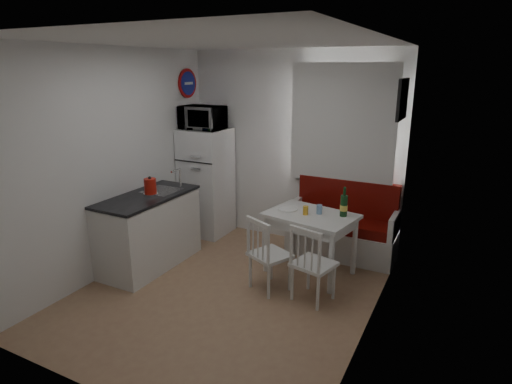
% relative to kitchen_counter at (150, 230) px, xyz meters
% --- Properties ---
extents(floor, '(3.00, 3.50, 0.02)m').
position_rel_kitchen_counter_xyz_m(floor, '(1.20, -0.16, -0.46)').
color(floor, '#9C7153').
rests_on(floor, ground).
extents(ceiling, '(3.00, 3.50, 0.02)m').
position_rel_kitchen_counter_xyz_m(ceiling, '(1.20, -0.16, 2.14)').
color(ceiling, white).
rests_on(ceiling, wall_back).
extents(wall_back, '(3.00, 0.02, 2.60)m').
position_rel_kitchen_counter_xyz_m(wall_back, '(1.20, 1.59, 0.84)').
color(wall_back, white).
rests_on(wall_back, floor).
extents(wall_front, '(3.00, 0.02, 2.60)m').
position_rel_kitchen_counter_xyz_m(wall_front, '(1.20, -1.91, 0.84)').
color(wall_front, white).
rests_on(wall_front, floor).
extents(wall_left, '(0.02, 3.50, 2.60)m').
position_rel_kitchen_counter_xyz_m(wall_left, '(-0.30, -0.16, 0.84)').
color(wall_left, white).
rests_on(wall_left, floor).
extents(wall_right, '(0.02, 3.50, 2.60)m').
position_rel_kitchen_counter_xyz_m(wall_right, '(2.70, -0.16, 0.84)').
color(wall_right, white).
rests_on(wall_right, floor).
extents(window, '(1.22, 0.06, 1.47)m').
position_rel_kitchen_counter_xyz_m(window, '(1.90, 1.56, 1.17)').
color(window, silver).
rests_on(window, wall_back).
extents(curtain, '(1.35, 0.02, 1.50)m').
position_rel_kitchen_counter_xyz_m(curtain, '(1.90, 1.49, 1.22)').
color(curtain, silver).
rests_on(curtain, wall_back).
extents(kitchen_counter, '(0.62, 1.32, 1.16)m').
position_rel_kitchen_counter_xyz_m(kitchen_counter, '(0.00, 0.00, 0.00)').
color(kitchen_counter, silver).
rests_on(kitchen_counter, floor).
extents(wall_sign, '(0.03, 0.40, 0.40)m').
position_rel_kitchen_counter_xyz_m(wall_sign, '(-0.27, 1.29, 1.69)').
color(wall_sign, navy).
rests_on(wall_sign, wall_left).
extents(picture_frame, '(0.04, 0.52, 0.42)m').
position_rel_kitchen_counter_xyz_m(picture_frame, '(2.67, 0.94, 1.59)').
color(picture_frame, black).
rests_on(picture_frame, wall_right).
extents(bench, '(1.37, 0.53, 0.98)m').
position_rel_kitchen_counter_xyz_m(bench, '(2.02, 1.36, -0.13)').
color(bench, silver).
rests_on(bench, floor).
extents(dining_table, '(1.09, 0.86, 0.74)m').
position_rel_kitchen_counter_xyz_m(dining_table, '(1.82, 0.69, 0.20)').
color(dining_table, silver).
rests_on(dining_table, floor).
extents(chair_left, '(0.52, 0.52, 0.45)m').
position_rel_kitchen_counter_xyz_m(chair_left, '(1.57, 0.03, 0.06)').
color(chair_left, silver).
rests_on(chair_left, floor).
extents(chair_right, '(0.48, 0.46, 0.45)m').
position_rel_kitchen_counter_xyz_m(chair_right, '(2.07, 0.03, 0.07)').
color(chair_right, silver).
rests_on(chair_right, floor).
extents(fridge, '(0.61, 0.61, 1.54)m').
position_rel_kitchen_counter_xyz_m(fridge, '(0.02, 1.24, 0.31)').
color(fridge, white).
rests_on(fridge, floor).
extents(microwave, '(0.58, 0.39, 0.32)m').
position_rel_kitchen_counter_xyz_m(microwave, '(0.02, 1.19, 1.24)').
color(microwave, white).
rests_on(microwave, fridge).
extents(kettle, '(0.17, 0.17, 0.23)m').
position_rel_kitchen_counter_xyz_m(kettle, '(0.05, 0.01, 0.56)').
color(kettle, '#B0180E').
rests_on(kettle, kitchen_counter).
extents(wine_bottle, '(0.09, 0.09, 0.34)m').
position_rel_kitchen_counter_xyz_m(wine_bottle, '(2.17, 0.79, 0.45)').
color(wine_bottle, '#123917').
rests_on(wine_bottle, dining_table).
extents(drinking_glass_orange, '(0.06, 0.06, 0.10)m').
position_rel_kitchen_counter_xyz_m(drinking_glass_orange, '(1.77, 0.64, 0.33)').
color(drinking_glass_orange, gold).
rests_on(drinking_glass_orange, dining_table).
extents(drinking_glass_blue, '(0.07, 0.07, 0.11)m').
position_rel_kitchen_counter_xyz_m(drinking_glass_blue, '(1.90, 0.74, 0.34)').
color(drinking_glass_blue, '#749AC5').
rests_on(drinking_glass_blue, dining_table).
extents(plate, '(0.23, 0.23, 0.02)m').
position_rel_kitchen_counter_xyz_m(plate, '(1.52, 0.71, 0.29)').
color(plate, white).
rests_on(plate, dining_table).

